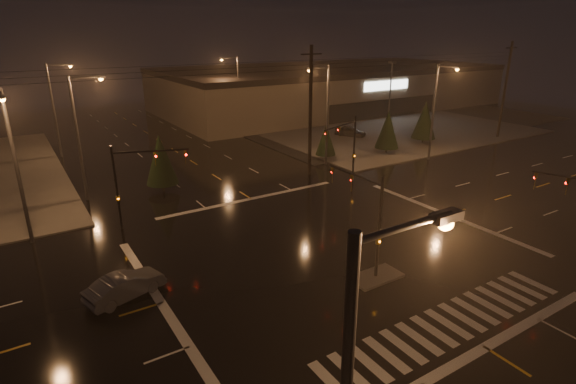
% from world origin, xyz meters
% --- Properties ---
extents(ground, '(140.00, 140.00, 0.00)m').
position_xyz_m(ground, '(0.00, 0.00, 0.00)').
color(ground, black).
rests_on(ground, ground).
extents(sidewalk_ne, '(36.00, 36.00, 0.12)m').
position_xyz_m(sidewalk_ne, '(30.00, 30.00, 0.06)').
color(sidewalk_ne, '#4C4944').
rests_on(sidewalk_ne, ground).
extents(median_island, '(3.00, 1.60, 0.15)m').
position_xyz_m(median_island, '(0.00, -4.00, 0.07)').
color(median_island, '#4C4944').
rests_on(median_island, ground).
extents(crosswalk, '(15.00, 2.60, 0.01)m').
position_xyz_m(crosswalk, '(0.00, -9.00, 0.01)').
color(crosswalk, beige).
rests_on(crosswalk, ground).
extents(stop_bar_near, '(16.00, 0.50, 0.01)m').
position_xyz_m(stop_bar_near, '(0.00, -11.00, 0.01)').
color(stop_bar_near, beige).
rests_on(stop_bar_near, ground).
extents(stop_bar_far, '(16.00, 0.50, 0.01)m').
position_xyz_m(stop_bar_far, '(0.00, 11.00, 0.01)').
color(stop_bar_far, beige).
rests_on(stop_bar_far, ground).
extents(parking_lot, '(50.00, 24.00, 0.08)m').
position_xyz_m(parking_lot, '(35.00, 28.00, 0.04)').
color(parking_lot, black).
rests_on(parking_lot, ground).
extents(retail_building, '(60.20, 28.30, 7.20)m').
position_xyz_m(retail_building, '(35.00, 45.99, 3.84)').
color(retail_building, '#766654').
rests_on(retail_building, ground).
extents(signal_mast_median, '(0.25, 4.59, 6.00)m').
position_xyz_m(signal_mast_median, '(0.00, -3.07, 3.75)').
color(signal_mast_median, black).
rests_on(signal_mast_median, ground).
extents(signal_mast_ne, '(4.84, 1.86, 6.00)m').
position_xyz_m(signal_mast_ne, '(9.50, 10.14, 3.79)').
color(signal_mast_ne, black).
rests_on(signal_mast_ne, ground).
extents(signal_mast_nw, '(4.84, 1.86, 6.00)m').
position_xyz_m(signal_mast_nw, '(-9.50, 10.14, 3.79)').
color(signal_mast_nw, black).
rests_on(signal_mast_nw, ground).
extents(streetlight_1, '(2.77, 0.32, 10.00)m').
position_xyz_m(streetlight_1, '(-11.18, 18.00, 5.80)').
color(streetlight_1, '#38383A').
rests_on(streetlight_1, ground).
extents(streetlight_2, '(2.77, 0.32, 10.00)m').
position_xyz_m(streetlight_2, '(-11.18, 34.00, 5.80)').
color(streetlight_2, '#38383A').
rests_on(streetlight_2, ground).
extents(streetlight_3, '(2.77, 0.32, 10.00)m').
position_xyz_m(streetlight_3, '(11.18, 16.00, 5.80)').
color(streetlight_3, '#38383A').
rests_on(streetlight_3, ground).
extents(streetlight_4, '(2.77, 0.32, 10.00)m').
position_xyz_m(streetlight_4, '(11.18, 36.00, 5.80)').
color(streetlight_4, '#38383A').
rests_on(streetlight_4, ground).
extents(streetlight_5, '(0.32, 2.77, 10.00)m').
position_xyz_m(streetlight_5, '(-16.00, 11.18, 5.80)').
color(streetlight_5, '#38383A').
rests_on(streetlight_5, ground).
extents(streetlight_6, '(0.32, 2.77, 10.00)m').
position_xyz_m(streetlight_6, '(22.00, 11.18, 5.80)').
color(streetlight_6, '#38383A').
rests_on(streetlight_6, ground).
extents(utility_pole_1, '(2.20, 0.32, 12.00)m').
position_xyz_m(utility_pole_1, '(8.00, 14.00, 6.13)').
color(utility_pole_1, black).
rests_on(utility_pole_1, ground).
extents(utility_pole_2, '(2.20, 0.32, 12.00)m').
position_xyz_m(utility_pole_2, '(38.00, 14.00, 6.13)').
color(utility_pole_2, black).
rests_on(utility_pole_2, ground).
extents(conifer_0, '(2.14, 2.14, 4.05)m').
position_xyz_m(conifer_0, '(12.22, 17.05, 2.37)').
color(conifer_0, black).
rests_on(conifer_0, ground).
extents(conifer_1, '(2.66, 2.66, 4.86)m').
position_xyz_m(conifer_1, '(19.86, 15.79, 2.78)').
color(conifer_1, black).
rests_on(conifer_1, ground).
extents(conifer_2, '(2.89, 2.89, 5.22)m').
position_xyz_m(conifer_2, '(27.10, 16.93, 2.96)').
color(conifer_2, black).
rests_on(conifer_2, ground).
extents(conifer_3, '(2.72, 2.72, 4.95)m').
position_xyz_m(conifer_3, '(-5.50, 16.84, 2.82)').
color(conifer_3, black).
rests_on(conifer_3, ground).
extents(car_parked, '(3.52, 4.31, 1.38)m').
position_xyz_m(car_parked, '(22.06, 24.73, 0.69)').
color(car_parked, black).
rests_on(car_parked, ground).
extents(car_crossing, '(4.35, 2.58, 1.35)m').
position_xyz_m(car_crossing, '(-12.36, 1.51, 0.68)').
color(car_crossing, slate).
rests_on(car_crossing, ground).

